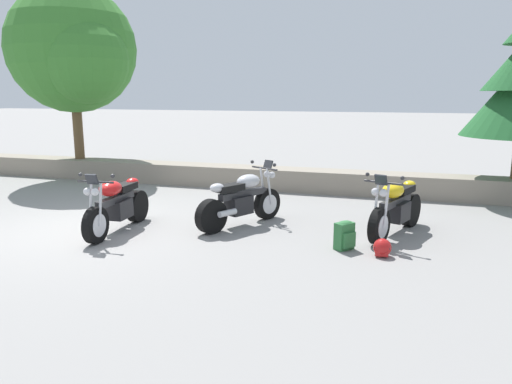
{
  "coord_description": "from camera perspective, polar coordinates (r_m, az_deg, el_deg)",
  "views": [
    {
      "loc": [
        5.6,
        -7.25,
        2.46
      ],
      "look_at": [
        2.94,
        1.2,
        0.65
      ],
      "focal_mm": 33.93,
      "sensor_mm": 36.0,
      "label": 1
    }
  ],
  "objects": [
    {
      "name": "leafy_tree_far_left",
      "position": [
        15.13,
        -20.58,
        15.25
      ],
      "size": [
        3.79,
        3.61,
        4.96
      ],
      "color": "brown",
      "rests_on": "stone_wall"
    },
    {
      "name": "motorcycle_silver_centre",
      "position": [
        9.09,
        -1.69,
        -1.0
      ],
      "size": [
        1.15,
        1.9,
        1.18
      ],
      "color": "black",
      "rests_on": "ground"
    },
    {
      "name": "stone_wall",
      "position": [
        13.46,
        -7.38,
        2.11
      ],
      "size": [
        36.0,
        0.8,
        0.55
      ],
      "primitive_type": "cube",
      "color": "gray",
      "rests_on": "ground"
    },
    {
      "name": "ground_plane",
      "position": [
        9.48,
        -19.57,
        -4.17
      ],
      "size": [
        120.0,
        120.0,
        0.0
      ],
      "primitive_type": "plane",
      "color": "gray"
    },
    {
      "name": "rider_helmet",
      "position": [
        7.7,
        14.66,
        -6.39
      ],
      "size": [
        0.28,
        0.28,
        0.28
      ],
      "color": "#B21919",
      "rests_on": "ground"
    },
    {
      "name": "motorcycle_red_near_left",
      "position": [
        9.01,
        -16.12,
        -1.56
      ],
      "size": [
        0.67,
        2.07,
        1.18
      ],
      "color": "black",
      "rests_on": "ground"
    },
    {
      "name": "motorcycle_yellow_far_right",
      "position": [
        8.83,
        16.13,
        -1.83
      ],
      "size": [
        0.97,
        1.99,
        1.18
      ],
      "color": "black",
      "rests_on": "ground"
    },
    {
      "name": "rider_backpack",
      "position": [
        7.88,
        10.4,
        -4.98
      ],
      "size": [
        0.35,
        0.35,
        0.47
      ],
      "color": "#2D6B38",
      "rests_on": "ground"
    }
  ]
}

